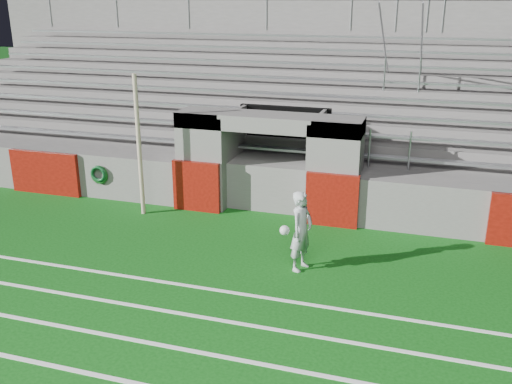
% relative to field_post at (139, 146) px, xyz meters
% --- Properties ---
extents(ground, '(90.00, 90.00, 0.00)m').
position_rel_field_post_xyz_m(ground, '(3.07, -2.33, -1.82)').
color(ground, '#0C480E').
rests_on(ground, ground).
extents(field_post, '(0.11, 0.11, 3.64)m').
position_rel_field_post_xyz_m(field_post, '(0.00, 0.00, 0.00)').
color(field_post, tan).
rests_on(field_post, ground).
extents(stadium_structure, '(26.00, 8.48, 5.42)m').
position_rel_field_post_xyz_m(stadium_structure, '(3.07, 5.64, -0.33)').
color(stadium_structure, '#5B5957').
rests_on(stadium_structure, ground).
extents(goalkeeper_with_ball, '(0.69, 0.71, 1.70)m').
position_rel_field_post_xyz_m(goalkeeper_with_ball, '(4.68, -1.93, -0.97)').
color(goalkeeper_with_ball, '#ABB1B5').
rests_on(goalkeeper_with_ball, ground).
extents(hose_coil, '(0.54, 0.14, 0.54)m').
position_rel_field_post_xyz_m(hose_coil, '(-1.65, 0.60, -1.08)').
color(hose_coil, '#0D4111').
rests_on(hose_coil, ground).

